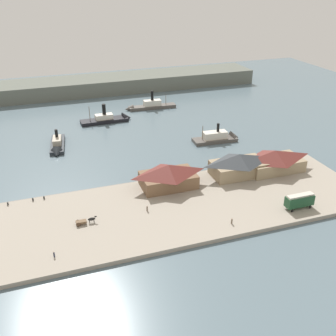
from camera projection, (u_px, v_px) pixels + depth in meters
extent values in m
plane|color=slate|center=(163.00, 175.00, 134.29)|extent=(320.00, 320.00, 0.00)
cube|color=#9E9384|center=(187.00, 206.00, 115.39)|extent=(110.00, 36.00, 1.20)
cube|color=gray|center=(166.00, 178.00, 131.02)|extent=(110.00, 0.80, 1.00)
cube|color=brown|center=(168.00, 180.00, 123.99)|extent=(16.86, 10.32, 4.27)
pyramid|color=maroon|center=(168.00, 169.00, 122.34)|extent=(17.19, 10.83, 3.12)
cube|color=#998466|center=(238.00, 168.00, 130.87)|extent=(17.74, 9.74, 4.62)
pyramid|color=#33383D|center=(239.00, 158.00, 129.20)|extent=(18.10, 10.23, 2.85)
cube|color=#998466|center=(274.00, 164.00, 134.11)|extent=(18.86, 10.28, 4.15)
pyramid|color=maroon|center=(275.00, 155.00, 132.51)|extent=(19.24, 10.79, 3.08)
cube|color=#1E4C2D|center=(299.00, 201.00, 112.35)|extent=(8.36, 2.72, 2.94)
cube|color=beige|center=(300.00, 195.00, 111.59)|extent=(8.02, 1.90, 0.50)
cylinder|color=black|center=(304.00, 202.00, 115.21)|extent=(0.90, 0.18, 0.90)
cylinder|color=black|center=(310.00, 207.00, 112.91)|extent=(0.90, 0.18, 0.90)
cylinder|color=black|center=(287.00, 206.00, 113.51)|extent=(0.90, 0.18, 0.90)
cylinder|color=black|center=(293.00, 211.00, 111.21)|extent=(0.90, 0.18, 0.90)
cube|color=brown|center=(81.00, 222.00, 105.61)|extent=(2.77, 1.45, 0.50)
cylinder|color=#4C3828|center=(78.00, 222.00, 106.09)|extent=(1.20, 0.10, 1.20)
cylinder|color=#4C3828|center=(78.00, 225.00, 104.87)|extent=(1.20, 0.10, 1.20)
ellipsoid|color=black|center=(92.00, 219.00, 106.31)|extent=(2.00, 0.70, 0.90)
ellipsoid|color=black|center=(95.00, 217.00, 106.38)|extent=(0.70, 0.32, 0.44)
cylinder|color=black|center=(94.00, 220.00, 106.92)|extent=(0.16, 0.16, 1.00)
cylinder|color=black|center=(94.00, 221.00, 106.58)|extent=(0.16, 0.16, 1.00)
cylinder|color=black|center=(89.00, 221.00, 106.57)|extent=(0.16, 0.16, 1.00)
cylinder|color=black|center=(90.00, 222.00, 106.23)|extent=(0.16, 0.16, 1.00)
cylinder|color=#6B5B4C|center=(232.00, 221.00, 105.96)|extent=(0.42, 0.42, 1.44)
sphere|color=#CCA889|center=(232.00, 219.00, 105.58)|extent=(0.26, 0.26, 0.26)
cylinder|color=#33384C|center=(54.00, 255.00, 93.67)|extent=(0.38, 0.38, 1.31)
sphere|color=#CCA889|center=(54.00, 252.00, 93.32)|extent=(0.24, 0.24, 0.24)
cylinder|color=#6B5B4C|center=(147.00, 209.00, 111.64)|extent=(0.42, 0.42, 1.42)
sphere|color=#CCA889|center=(147.00, 206.00, 111.26)|extent=(0.26, 0.26, 0.26)
cylinder|color=black|center=(8.00, 204.00, 114.60)|extent=(0.44, 0.44, 0.90)
cylinder|color=black|center=(33.00, 199.00, 116.74)|extent=(0.44, 0.44, 0.90)
cylinder|color=black|center=(44.00, 198.00, 117.69)|extent=(0.44, 0.44, 0.90)
cube|color=#23282D|center=(58.00, 144.00, 156.00)|extent=(7.35, 18.91, 1.46)
cone|color=#23282D|center=(57.00, 154.00, 147.94)|extent=(5.02, 3.85, 4.65)
cube|color=#B2A893|center=(57.00, 140.00, 155.21)|extent=(4.00, 7.70, 2.08)
cylinder|color=black|center=(56.00, 133.00, 155.05)|extent=(1.17, 1.17, 3.04)
cube|color=#514C47|center=(152.00, 107.00, 198.88)|extent=(23.84, 5.77, 1.56)
cone|color=#514C47|center=(129.00, 109.00, 195.94)|extent=(4.46, 4.34, 4.14)
cube|color=silver|center=(152.00, 103.00, 197.92)|extent=(8.77, 4.07, 2.74)
cylinder|color=black|center=(152.00, 96.00, 196.27)|extent=(1.35, 1.35, 4.71)
cylinder|color=brown|center=(166.00, 100.00, 199.24)|extent=(0.24, 0.24, 4.70)
cube|color=black|center=(104.00, 121.00, 180.64)|extent=(21.38, 6.66, 1.58)
cone|color=black|center=(127.00, 118.00, 183.97)|extent=(3.97, 5.58, 5.48)
cube|color=silver|center=(104.00, 117.00, 179.78)|extent=(7.97, 3.96, 2.25)
cylinder|color=black|center=(104.00, 109.00, 178.31)|extent=(1.65, 1.65, 4.72)
cylinder|color=brown|center=(90.00, 114.00, 176.81)|extent=(0.24, 0.24, 6.64)
cube|color=#514C47|center=(215.00, 140.00, 160.39)|extent=(18.06, 7.17, 1.38)
cone|color=#514C47|center=(235.00, 138.00, 162.56)|extent=(3.49, 5.76, 5.59)
cube|color=silver|center=(215.00, 135.00, 159.45)|extent=(9.85, 4.57, 2.83)
cylinder|color=black|center=(218.00, 128.00, 158.37)|extent=(1.09, 1.09, 3.33)
cylinder|color=brown|center=(203.00, 133.00, 157.47)|extent=(0.24, 0.24, 5.88)
cube|color=#60665B|center=(102.00, 85.00, 225.64)|extent=(180.00, 24.00, 8.00)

